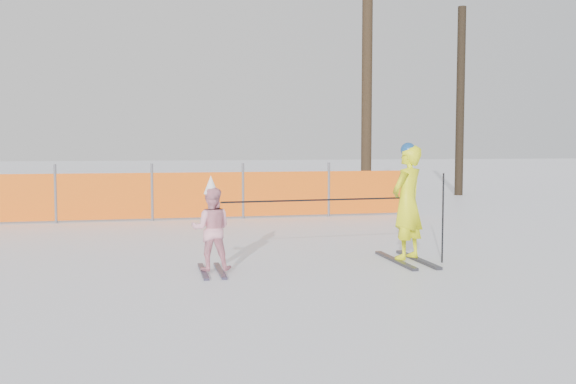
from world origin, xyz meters
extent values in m
plane|color=white|center=(0.00, 0.00, 0.00)|extent=(120.00, 120.00, 0.00)
cube|color=black|center=(1.51, 0.24, 0.02)|extent=(0.09, 1.41, 0.04)
cube|color=black|center=(1.85, 0.24, 0.02)|extent=(0.09, 1.41, 0.04)
imported|color=#F7FF15|center=(1.68, 0.24, 0.85)|extent=(0.70, 0.66, 1.61)
sphere|color=navy|center=(1.68, 0.24, 1.59)|extent=(0.21, 0.21, 0.21)
cube|color=black|center=(-1.23, 0.05, 0.01)|extent=(0.09, 1.04, 0.03)
cube|color=black|center=(-1.01, 0.05, 0.01)|extent=(0.09, 1.04, 0.03)
imported|color=#FFA6B8|center=(-1.12, 0.05, 0.57)|extent=(0.58, 0.49, 1.08)
cone|color=white|center=(-1.12, 0.05, 1.15)|extent=(0.19, 0.19, 0.24)
cylinder|color=black|center=(2.13, 0.04, 0.63)|extent=(0.02, 0.02, 1.27)
cylinder|color=black|center=(0.28, 0.14, 0.91)|extent=(2.55, 0.20, 0.02)
cylinder|color=#595960|center=(-3.84, 6.01, 0.62)|extent=(0.06, 0.06, 1.25)
cylinder|color=#595960|center=(-1.84, 6.01, 0.62)|extent=(0.06, 0.06, 1.25)
cylinder|color=#595960|center=(0.16, 6.01, 0.62)|extent=(0.06, 0.06, 1.25)
cylinder|color=#595960|center=(2.16, 6.01, 0.62)|extent=(0.06, 0.06, 1.25)
cube|color=#FF620D|center=(-4.94, 6.01, 0.55)|extent=(17.80, 0.03, 1.00)
cylinder|color=#332416|center=(4.79, 10.93, 3.53)|extent=(0.33, 0.33, 7.06)
cylinder|color=black|center=(8.09, 11.18, 3.06)|extent=(0.27, 0.27, 6.12)
camera|label=1|loc=(-1.90, -8.24, 1.66)|focal=40.00mm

